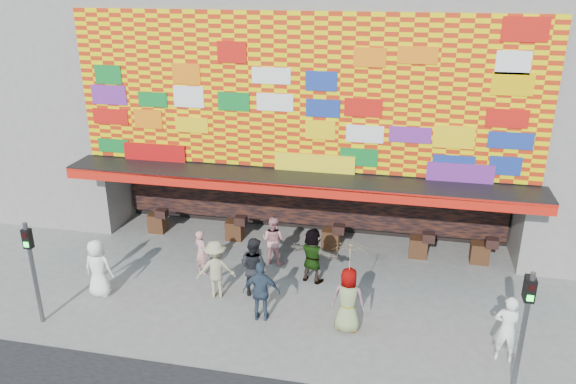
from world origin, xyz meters
name	(u,v)px	position (x,y,z in m)	size (l,w,h in m)	color
ground	(272,318)	(0.00, 0.00, 0.00)	(90.00, 90.00, 0.00)	slate
shop_building	(321,80)	(0.00, 8.18, 5.23)	(15.20, 9.40, 10.00)	gray
neighbor_left	(13,51)	(-13.00, 8.00, 6.00)	(11.00, 8.00, 12.00)	gray
signal_left	(32,262)	(-6.20, -1.50, 1.86)	(0.22, 0.20, 3.00)	#59595B
signal_right	(525,318)	(6.20, -1.50, 1.86)	(0.22, 0.20, 3.00)	#59595B
ped_a	(98,268)	(-5.32, 0.12, 0.90)	(0.88, 0.57, 1.79)	white
ped_b	(201,252)	(-2.79, 1.99, 0.75)	(0.55, 0.36, 1.50)	tan
ped_c	(253,267)	(-0.83, 1.12, 0.92)	(0.90, 0.70, 1.85)	black
ped_d	(216,269)	(-1.89, 0.79, 0.90)	(1.16, 0.67, 1.79)	tan
ped_e	(261,292)	(-0.27, -0.12, 0.88)	(1.03, 0.43, 1.76)	#304155
ped_f	(313,255)	(0.76, 2.25, 0.89)	(1.65, 0.53, 1.78)	gray
ped_g	(348,300)	(2.11, -0.11, 0.92)	(0.90, 0.59, 1.85)	gray
ped_h	(507,329)	(6.07, -0.58, 0.90)	(0.66, 0.43, 1.80)	white
ped_i	(273,240)	(-0.72, 3.17, 0.82)	(0.80, 0.62, 1.65)	pink
parasol	(350,259)	(2.11, -0.11, 2.15)	(1.03, 1.05, 1.85)	#D9BD89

